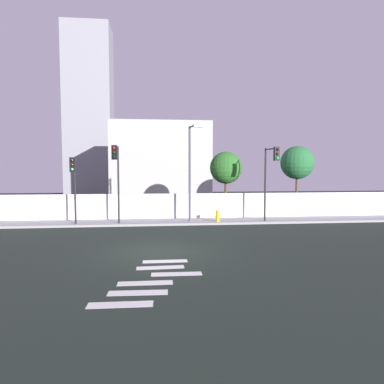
# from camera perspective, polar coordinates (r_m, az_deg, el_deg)

# --- Properties ---
(ground_plane) EXTENTS (80.00, 80.00, 0.00)m
(ground_plane) POSITION_cam_1_polar(r_m,az_deg,el_deg) (15.42, -5.65, -10.10)
(ground_plane) COLOR black
(sidewalk) EXTENTS (36.00, 2.40, 0.15)m
(sidewalk) POSITION_cam_1_polar(r_m,az_deg,el_deg) (23.45, -5.77, -5.09)
(sidewalk) COLOR gray
(sidewalk) RESTS_ON ground
(perimeter_wall) EXTENTS (36.00, 0.18, 1.80)m
(perimeter_wall) POSITION_cam_1_polar(r_m,az_deg,el_deg) (24.60, -5.79, -2.38)
(perimeter_wall) COLOR silver
(perimeter_wall) RESTS_ON sidewalk
(crosswalk_marking) EXTENTS (3.51, 4.71, 0.01)m
(crosswalk_marking) POSITION_cam_1_polar(r_m,az_deg,el_deg) (11.89, -6.62, -14.36)
(crosswalk_marking) COLOR silver
(crosswalk_marking) RESTS_ON ground
(traffic_light_left) EXTENTS (0.36, 1.22, 4.30)m
(traffic_light_left) POSITION_cam_1_polar(r_m,az_deg,el_deg) (22.60, -19.41, 2.59)
(traffic_light_left) COLOR black
(traffic_light_left) RESTS_ON sidewalk
(traffic_light_center) EXTENTS (0.48, 1.74, 5.02)m
(traffic_light_center) POSITION_cam_1_polar(r_m,az_deg,el_deg) (23.01, 13.23, 4.00)
(traffic_light_center) COLOR black
(traffic_light_center) RESTS_ON sidewalk
(traffic_light_right) EXTENTS (0.36, 1.27, 5.07)m
(traffic_light_right) POSITION_cam_1_polar(r_m,az_deg,el_deg) (22.13, -12.68, 4.04)
(traffic_light_right) COLOR black
(traffic_light_right) RESTS_ON sidewalk
(street_lamp_curbside) EXTENTS (0.76, 1.79, 6.44)m
(street_lamp_curbside) POSITION_cam_1_polar(r_m,az_deg,el_deg) (22.60, -0.19, 4.49)
(street_lamp_curbside) COLOR #4C4C51
(street_lamp_curbside) RESTS_ON sidewalk
(fire_hydrant) EXTENTS (0.44, 0.26, 0.82)m
(fire_hydrant) POSITION_cam_1_polar(r_m,az_deg,el_deg) (22.97, 4.36, -3.97)
(fire_hydrant) COLOR gold
(fire_hydrant) RESTS_ON sidewalk
(roadside_tree_leftmost) EXTENTS (2.48, 2.48, 5.08)m
(roadside_tree_leftmost) POSITION_cam_1_polar(r_m,az_deg,el_deg) (26.20, 5.75, 4.08)
(roadside_tree_leftmost) COLOR brown
(roadside_tree_leftmost) RESTS_ON ground
(roadside_tree_midleft) EXTENTS (2.61, 2.61, 5.55)m
(roadside_tree_midleft) POSITION_cam_1_polar(r_m,az_deg,el_deg) (27.93, 17.37, 4.74)
(roadside_tree_midleft) COLOR brown
(roadside_tree_midleft) RESTS_ON ground
(low_building_distant) EXTENTS (10.88, 6.00, 8.87)m
(low_building_distant) POSITION_cam_1_polar(r_m,az_deg,el_deg) (38.47, -5.28, 4.92)
(low_building_distant) COLOR #B0B0B0
(low_building_distant) RESTS_ON ground
(tower_on_skyline) EXTENTS (6.51, 5.00, 24.02)m
(tower_on_skyline) POSITION_cam_1_polar(r_m,az_deg,el_deg) (52.03, -17.01, 12.87)
(tower_on_skyline) COLOR gray
(tower_on_skyline) RESTS_ON ground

